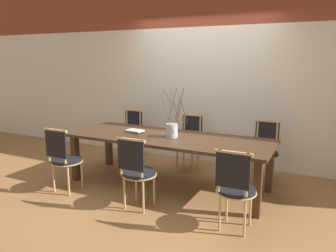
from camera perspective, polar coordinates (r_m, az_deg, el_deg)
ground_plane at (r=4.78m, az=-0.00°, el=-10.28°), size 16.00×16.00×0.00m
wall_rear at (r=5.69m, az=6.14°, el=9.68°), size 12.00×0.06×3.20m
dining_table at (r=4.58m, az=-0.00°, el=-2.78°), size 2.87×1.03×0.72m
chair_near_leftend at (r=4.63m, az=-17.64°, el=-5.21°), size 0.43×0.43×0.90m
chair_near_left at (r=3.95m, az=-5.43°, el=-7.60°), size 0.43×0.43×0.90m
chair_near_center at (r=3.51m, az=11.62°, el=-10.31°), size 0.43×0.43×0.90m
chair_far_leftend at (r=5.87m, az=-6.61°, el=-1.22°), size 0.43×0.43×0.90m
chair_far_left at (r=5.35m, az=3.71°, el=-2.42°), size 0.43×0.43×0.90m
chair_far_center at (r=5.03m, az=16.49°, el=-3.80°), size 0.43×0.43×0.90m
vase_centerpiece at (r=4.50m, az=0.69°, el=-0.60°), size 0.35×0.40×0.71m
book_stack at (r=4.85m, az=-5.79°, el=-0.88°), size 0.27×0.19×0.04m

